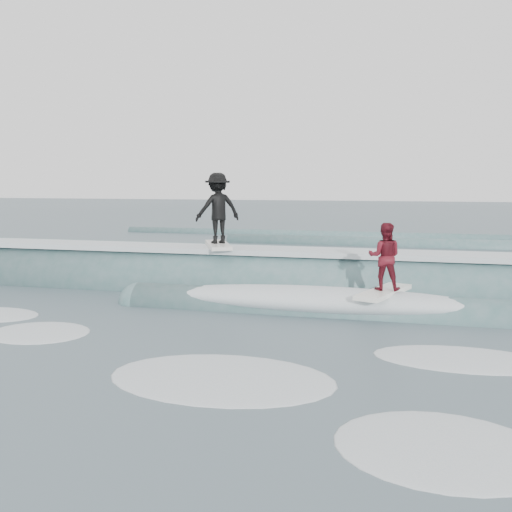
# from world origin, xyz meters

# --- Properties ---
(ground) EXTENTS (160.00, 160.00, 0.00)m
(ground) POSITION_xyz_m (0.00, 0.00, 0.00)
(ground) COLOR #3B5057
(ground) RESTS_ON ground
(breaking_wave) EXTENTS (20.58, 3.90, 2.24)m
(breaking_wave) POSITION_xyz_m (0.25, 5.59, 0.05)
(breaking_wave) COLOR #3C6564
(breaking_wave) RESTS_ON ground
(surfer_black) EXTENTS (1.43, 2.05, 2.03)m
(surfer_black) POSITION_xyz_m (-1.34, 5.90, 2.20)
(surfer_black) COLOR silver
(surfer_black) RESTS_ON ground
(surfer_red) EXTENTS (1.23, 2.06, 1.59)m
(surfer_red) POSITION_xyz_m (3.23, 3.70, 1.23)
(surfer_red) COLOR white
(surfer_red) RESTS_ON ground
(whitewater) EXTENTS (12.47, 5.92, 0.10)m
(whitewater) POSITION_xyz_m (0.75, -0.34, 0.00)
(whitewater) COLOR silver
(whitewater) RESTS_ON ground
(far_swells) EXTENTS (39.09, 8.65, 0.80)m
(far_swells) POSITION_xyz_m (-1.14, 17.65, 0.00)
(far_swells) COLOR #3C6564
(far_swells) RESTS_ON ground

